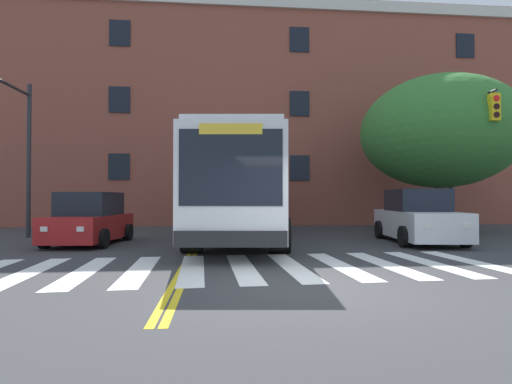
{
  "coord_description": "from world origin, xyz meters",
  "views": [
    {
      "loc": [
        -1.46,
        -6.76,
        1.51
      ],
      "look_at": [
        -0.2,
        6.96,
        1.73
      ],
      "focal_mm": 28.0,
      "sensor_mm": 36.0,
      "label": 1
    }
  ],
  "objects_px": {
    "car_white_far_lane": "(418,218)",
    "street_tree_curbside_large": "(440,132)",
    "car_red_near_lane": "(90,220)",
    "city_bus": "(241,188)",
    "traffic_light_near_corner": "(467,139)",
    "traffic_light_far_corner": "(11,129)"
  },
  "relations": [
    {
      "from": "traffic_light_near_corner",
      "to": "traffic_light_far_corner",
      "type": "bearing_deg",
      "value": -178.03
    },
    {
      "from": "city_bus",
      "to": "street_tree_curbside_large",
      "type": "bearing_deg",
      "value": 14.5
    },
    {
      "from": "street_tree_curbside_large",
      "to": "car_white_far_lane",
      "type": "bearing_deg",
      "value": -128.12
    },
    {
      "from": "traffic_light_near_corner",
      "to": "street_tree_curbside_large",
      "type": "xyz_separation_m",
      "value": [
        -0.24,
        1.61,
        0.55
      ]
    },
    {
      "from": "traffic_light_far_corner",
      "to": "traffic_light_near_corner",
      "type": "bearing_deg",
      "value": 1.97
    },
    {
      "from": "city_bus",
      "to": "car_red_near_lane",
      "type": "relative_size",
      "value": 3.17
    },
    {
      "from": "car_white_far_lane",
      "to": "traffic_light_near_corner",
      "type": "relative_size",
      "value": 0.78
    },
    {
      "from": "car_red_near_lane",
      "to": "street_tree_curbside_large",
      "type": "distance_m",
      "value": 15.03
    },
    {
      "from": "car_red_near_lane",
      "to": "traffic_light_far_corner",
      "type": "height_order",
      "value": "traffic_light_far_corner"
    },
    {
      "from": "car_red_near_lane",
      "to": "traffic_light_near_corner",
      "type": "distance_m",
      "value": 14.85
    },
    {
      "from": "city_bus",
      "to": "car_white_far_lane",
      "type": "relative_size",
      "value": 2.65
    },
    {
      "from": "car_white_far_lane",
      "to": "street_tree_curbside_large",
      "type": "relative_size",
      "value": 0.5
    },
    {
      "from": "car_white_far_lane",
      "to": "traffic_light_far_corner",
      "type": "height_order",
      "value": "traffic_light_far_corner"
    },
    {
      "from": "city_bus",
      "to": "traffic_light_far_corner",
      "type": "relative_size",
      "value": 2.05
    },
    {
      "from": "car_white_far_lane",
      "to": "traffic_light_far_corner",
      "type": "bearing_deg",
      "value": 172.97
    },
    {
      "from": "city_bus",
      "to": "street_tree_curbside_large",
      "type": "distance_m",
      "value": 9.73
    },
    {
      "from": "car_red_near_lane",
      "to": "car_white_far_lane",
      "type": "xyz_separation_m",
      "value": [
        11.05,
        -0.51,
        0.04
      ]
    },
    {
      "from": "city_bus",
      "to": "traffic_light_far_corner",
      "type": "xyz_separation_m",
      "value": [
        -8.19,
        0.14,
        2.09
      ]
    },
    {
      "from": "car_white_far_lane",
      "to": "city_bus",
      "type": "bearing_deg",
      "value": 164.92
    },
    {
      "from": "car_red_near_lane",
      "to": "street_tree_curbside_large",
      "type": "height_order",
      "value": "street_tree_curbside_large"
    },
    {
      "from": "car_red_near_lane",
      "to": "car_white_far_lane",
      "type": "distance_m",
      "value": 11.06
    },
    {
      "from": "street_tree_curbside_large",
      "to": "car_red_near_lane",
      "type": "bearing_deg",
      "value": -166.33
    }
  ]
}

